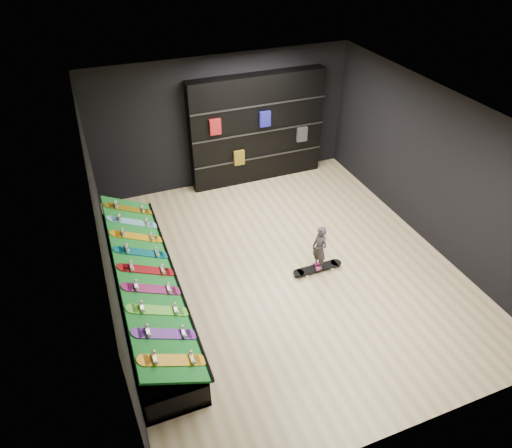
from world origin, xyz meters
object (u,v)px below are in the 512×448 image
object	(u,v)px
floor_skateboard	(317,269)
display_rack	(147,292)
child	(319,256)
back_shelving	(257,129)

from	to	relation	value
floor_skateboard	display_rack	bearing A→B (deg)	173.90
display_rack	child	xyz separation A→B (m)	(3.07, -0.31, 0.11)
display_rack	floor_skateboard	world-z (taller)	display_rack
display_rack	floor_skateboard	xyz separation A→B (m)	(3.07, -0.31, -0.20)
floor_skateboard	child	xyz separation A→B (m)	(0.00, 0.00, 0.31)
back_shelving	floor_skateboard	world-z (taller)	back_shelving
display_rack	back_shelving	world-z (taller)	back_shelving
back_shelving	child	size ratio (longest dim) A/B	5.93
back_shelving	child	bearing A→B (deg)	-93.38
display_rack	back_shelving	size ratio (longest dim) A/B	1.41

